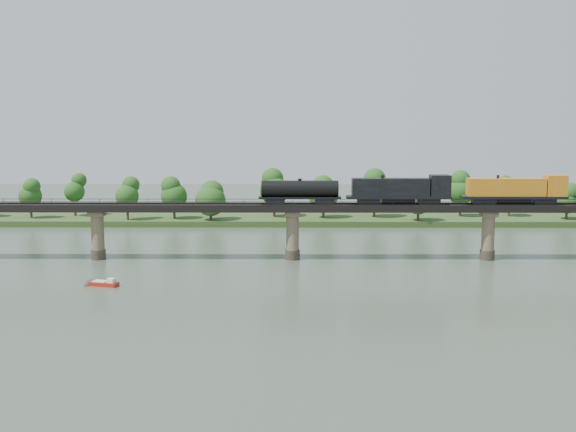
{
  "coord_description": "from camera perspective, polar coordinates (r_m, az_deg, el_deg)",
  "views": [
    {
      "loc": [
        -0.04,
        -115.73,
        28.91
      ],
      "look_at": [
        -0.93,
        30.0,
        9.0
      ],
      "focal_mm": 45.0,
      "sensor_mm": 36.0,
      "label": 1
    }
  ],
  "objects": [
    {
      "name": "far_bank",
      "position": [
        202.69,
        0.36,
        -0.19
      ],
      "size": [
        300.0,
        24.0,
        1.6
      ],
      "primitive_type": "cube",
      "color": "#2B461C",
      "rests_on": "ground"
    },
    {
      "name": "motorboat",
      "position": [
        129.31,
        -14.29,
        -5.17
      ],
      "size": [
        5.27,
        3.14,
        1.39
      ],
      "rotation": [
        0.0,
        0.0,
        -0.29
      ],
      "color": "#AA2013",
      "rests_on": "ground"
    },
    {
      "name": "bridge",
      "position": [
        147.6,
        0.36,
        -1.36
      ],
      "size": [
        236.0,
        30.0,
        11.5
      ],
      "color": "#473A2D",
      "rests_on": "ground"
    },
    {
      "name": "bridge_superstructure",
      "position": [
        146.73,
        0.36,
        1.08
      ],
      "size": [
        220.0,
        4.9,
        0.75
      ],
      "color": "black",
      "rests_on": "bridge"
    },
    {
      "name": "ground",
      "position": [
        119.28,
        0.36,
        -6.25
      ],
      "size": [
        400.0,
        400.0,
        0.0
      ],
      "primitive_type": "plane",
      "color": "#384737",
      "rests_on": "ground"
    },
    {
      "name": "freight_train",
      "position": [
        151.14,
        14.66,
        1.99
      ],
      "size": [
        85.75,
        3.34,
        5.9
      ],
      "color": "black",
      "rests_on": "bridge"
    },
    {
      "name": "far_treeline",
      "position": [
        197.44,
        -2.02,
        1.94
      ],
      "size": [
        289.06,
        17.54,
        13.6
      ],
      "color": "#382619",
      "rests_on": "far_bank"
    }
  ]
}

